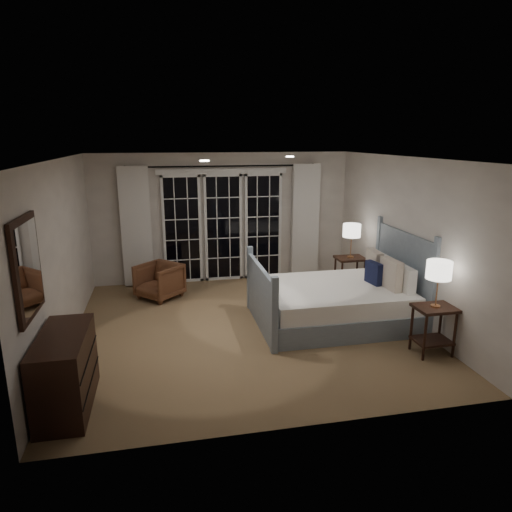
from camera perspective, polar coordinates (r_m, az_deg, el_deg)
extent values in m
plane|color=#816345|center=(6.95, -1.19, -8.92)|extent=(5.00, 5.00, 0.00)
plane|color=white|center=(6.38, -1.31, 12.13)|extent=(5.00, 5.00, 0.00)
cube|color=silver|center=(6.59, -23.14, 0.03)|extent=(0.02, 5.00, 2.50)
cube|color=silver|center=(7.41, 18.13, 2.00)|extent=(0.02, 5.00, 2.50)
cube|color=silver|center=(8.98, -4.16, 4.80)|extent=(5.00, 0.02, 2.50)
cube|color=silver|center=(4.23, 4.96, -6.63)|extent=(5.00, 0.02, 2.50)
cube|color=black|center=(8.92, -9.22, 3.27)|extent=(0.66, 0.02, 2.02)
cube|color=black|center=(8.98, -4.11, 3.51)|extent=(0.66, 0.02, 2.02)
cube|color=black|center=(9.12, 0.89, 3.71)|extent=(0.66, 0.02, 2.02)
cube|color=white|center=(8.82, -4.22, 10.52)|extent=(2.50, 0.04, 0.10)
cylinder|color=black|center=(8.76, -4.19, 11.14)|extent=(3.50, 0.03, 0.03)
cube|color=silver|center=(8.82, -14.75, 3.51)|extent=(0.55, 0.10, 2.25)
cube|color=silver|center=(9.24, 6.19, 4.40)|extent=(0.55, 0.10, 2.25)
cylinder|color=white|center=(7.15, 4.27, 12.29)|extent=(0.12, 0.12, 0.01)
cylinder|color=white|center=(5.90, -6.45, 11.74)|extent=(0.12, 0.12, 0.01)
cube|color=gray|center=(7.20, 9.56, -6.90)|extent=(2.16, 1.69, 0.32)
cube|color=white|center=(7.10, 9.66, -4.73)|extent=(2.10, 1.63, 0.26)
cube|color=gray|center=(7.51, 17.89, -2.27)|extent=(0.06, 1.69, 1.37)
cube|color=gray|center=(6.78, 0.60, -5.23)|extent=(0.06, 1.69, 0.95)
cube|color=white|center=(7.13, 17.77, -2.53)|extent=(0.14, 0.60, 0.36)
cube|color=white|center=(7.67, 15.47, -1.17)|extent=(0.14, 0.60, 0.36)
cube|color=beige|center=(7.07, 16.51, -2.19)|extent=(0.16, 0.46, 0.45)
cube|color=beige|center=(7.55, 14.54, -0.99)|extent=(0.16, 0.46, 0.45)
cube|color=#141938|center=(7.26, 14.48, -2.06)|extent=(0.15, 0.35, 0.34)
cube|color=#331911|center=(6.37, 21.48, -6.08)|extent=(0.51, 0.40, 0.04)
cube|color=#331911|center=(6.54, 21.11, -9.81)|extent=(0.46, 0.36, 0.03)
cylinder|color=#331911|center=(6.25, 20.35, -9.56)|extent=(0.04, 0.04, 0.63)
cylinder|color=#331911|center=(6.48, 23.58, -9.03)|extent=(0.04, 0.04, 0.63)
cylinder|color=#331911|center=(6.50, 18.86, -8.47)|extent=(0.04, 0.04, 0.63)
cylinder|color=#331911|center=(6.72, 22.01, -8.01)|extent=(0.04, 0.04, 0.63)
cube|color=#331911|center=(8.45, 11.70, -0.29)|extent=(0.51, 0.41, 0.04)
cube|color=#331911|center=(8.58, 11.55, -3.27)|extent=(0.47, 0.37, 0.03)
cylinder|color=#331911|center=(8.31, 10.66, -2.84)|extent=(0.04, 0.04, 0.64)
cylinder|color=#331911|center=(8.48, 13.37, -2.63)|extent=(0.04, 0.04, 0.64)
cylinder|color=#331911|center=(8.60, 9.84, -2.20)|extent=(0.04, 0.04, 0.64)
cylinder|color=#331911|center=(8.77, 12.47, -2.02)|extent=(0.04, 0.04, 0.64)
cylinder|color=tan|center=(6.36, 21.50, -5.83)|extent=(0.12, 0.12, 0.02)
cylinder|color=tan|center=(6.30, 21.66, -4.21)|extent=(0.02, 0.02, 0.36)
cylinder|color=white|center=(6.22, 21.92, -1.63)|extent=(0.32, 0.32, 0.23)
cylinder|color=tan|center=(8.44, 11.72, -0.09)|extent=(0.12, 0.12, 0.02)
cylinder|color=tan|center=(8.40, 11.78, 1.16)|extent=(0.02, 0.02, 0.36)
cylinder|color=white|center=(8.33, 11.89, 3.15)|extent=(0.32, 0.32, 0.23)
imported|color=brown|center=(8.26, -12.00, -3.08)|extent=(0.95, 0.95, 0.62)
cube|color=#331911|center=(5.30, -22.70, -13.15)|extent=(0.48, 1.15, 0.82)
cube|color=black|center=(5.32, -19.88, -14.45)|extent=(0.01, 1.14, 0.01)
cube|color=black|center=(5.20, -20.14, -11.85)|extent=(0.01, 1.14, 0.01)
cube|color=#331911|center=(4.96, -26.71, -1.32)|extent=(0.04, 0.85, 1.00)
cube|color=white|center=(4.95, -26.43, -1.30)|extent=(0.01, 0.73, 0.88)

